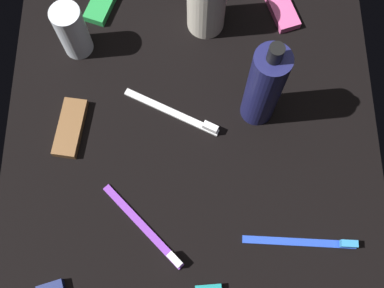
{
  "coord_description": "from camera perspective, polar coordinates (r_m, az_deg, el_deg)",
  "views": [
    {
      "loc": [
        23.89,
        -0.06,
        74.48
      ],
      "look_at": [
        0.0,
        0.0,
        3.0
      ],
      "focal_mm": 43.11,
      "sensor_mm": 36.0,
      "label": 1
    }
  ],
  "objects": [
    {
      "name": "ground_plane",
      "position": [
        0.79,
        -0.0,
        -0.83
      ],
      "size": [
        84.0,
        64.0,
        1.2
      ],
      "primitive_type": "cube",
      "color": "black"
    },
    {
      "name": "lotion_bottle",
      "position": [
        0.73,
        8.96,
        6.98
      ],
      "size": [
        5.62,
        5.62,
        21.26
      ],
      "color": "#1C1E52",
      "rests_on": "ground_plane"
    },
    {
      "name": "deodorant_stick",
      "position": [
        0.84,
        -14.57,
        13.38
      ],
      "size": [
        5.2,
        5.2,
        10.86
      ],
      "primitive_type": "cylinder",
      "color": "silver",
      "rests_on": "ground_plane"
    },
    {
      "name": "toothbrush_purple",
      "position": [
        0.75,
        -5.52,
        -10.62
      ],
      "size": [
        13.73,
        13.42,
        2.1
      ],
      "color": "purple",
      "rests_on": "ground_plane"
    },
    {
      "name": "toothbrush_white",
      "position": [
        0.8,
        -1.83,
        3.76
      ],
      "size": [
        9.01,
        16.69,
        2.1
      ],
      "color": "white",
      "rests_on": "ground_plane"
    },
    {
      "name": "toothbrush_blue",
      "position": [
        0.77,
        14.04,
        -11.71
      ],
      "size": [
        2.17,
        18.04,
        2.1
      ],
      "color": "blue",
      "rests_on": "ground_plane"
    },
    {
      "name": "snack_bar_pink",
      "position": [
        0.92,
        10.9,
        16.4
      ],
      "size": [
        11.13,
        7.02,
        1.5
      ],
      "primitive_type": "cube",
      "rotation": [
        0.0,
        0.0,
        0.31
      ],
      "color": "#E55999",
      "rests_on": "ground_plane"
    },
    {
      "name": "snack_bar_brown",
      "position": [
        0.81,
        -14.78,
        1.95
      ],
      "size": [
        10.86,
        5.41,
        1.5
      ],
      "primitive_type": "cube",
      "rotation": [
        0.0,
        0.0,
        -0.14
      ],
      "color": "brown",
      "rests_on": "ground_plane"
    }
  ]
}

